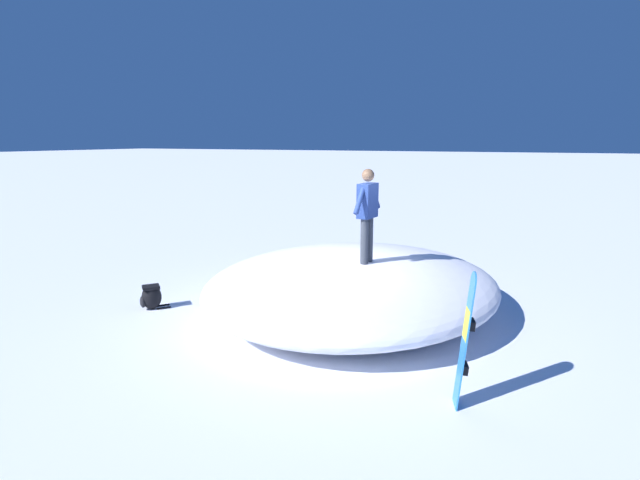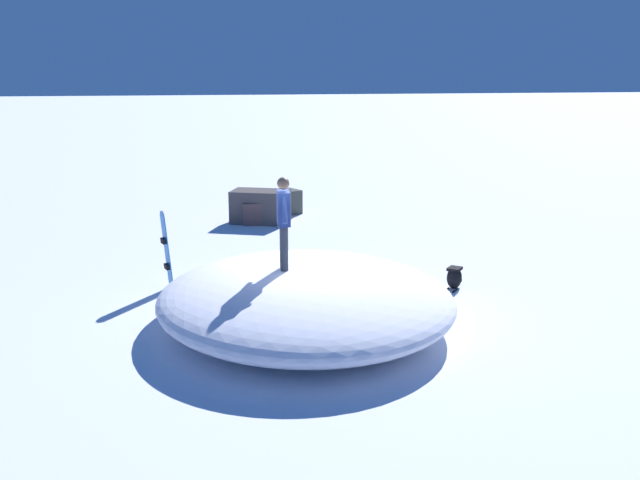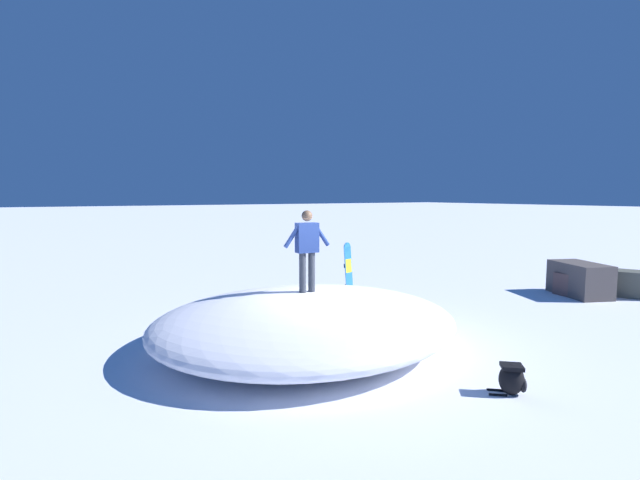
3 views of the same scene
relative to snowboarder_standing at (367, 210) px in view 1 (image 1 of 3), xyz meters
The scene contains 5 objects.
ground 2.06m from the snowboarder_standing, 146.68° to the right, with size 240.00×240.00×0.00m, color white.
snow_mound 1.50m from the snowboarder_standing, 147.65° to the left, with size 5.98×5.25×1.00m, color white.
snowboarder_standing is the anchor object (origin of this frame).
snowboard_primary_upright 3.40m from the snowboarder_standing, 49.65° to the right, with size 0.24×0.32×1.68m.
backpack_near 4.37m from the snowboarder_standing, 160.34° to the right, with size 0.53×0.55×0.47m.
Camera 1 is at (3.35, -7.72, 3.15)m, focal length 27.66 mm.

